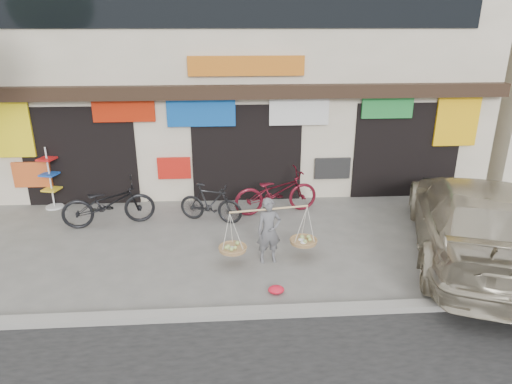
{
  "coord_description": "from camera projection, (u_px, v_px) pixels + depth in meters",
  "views": [
    {
      "loc": [
        -0.57,
        -8.61,
        4.77
      ],
      "look_at": [
        0.08,
        0.9,
        1.19
      ],
      "focal_mm": 32.0,
      "sensor_mm": 36.0,
      "label": 1
    }
  ],
  "objects": [
    {
      "name": "display_rack",
      "position": [
        51.0,
        184.0,
        12.21
      ],
      "size": [
        0.49,
        0.49,
        1.7
      ],
      "rotation": [
        0.0,
        0.0,
        -0.26
      ],
      "color": "silver",
      "rests_on": "ground"
    },
    {
      "name": "bike_2",
      "position": [
        276.0,
        192.0,
        11.93
      ],
      "size": [
        2.34,
        1.2,
        1.17
      ],
      "primitive_type": "imported",
      "rotation": [
        0.0,
        0.0,
        1.77
      ],
      "color": "#5A0F1C",
      "rests_on": "ground"
    },
    {
      "name": "ground",
      "position": [
        255.0,
        259.0,
        9.76
      ],
      "size": [
        70.0,
        70.0,
        0.0
      ],
      "primitive_type": "plane",
      "color": "slate",
      "rests_on": "ground"
    },
    {
      "name": "red_bag",
      "position": [
        276.0,
        290.0,
        8.51
      ],
      "size": [
        0.31,
        0.25,
        0.14
      ],
      "primitive_type": "ellipsoid",
      "color": "red",
      "rests_on": "ground"
    },
    {
      "name": "kerb",
      "position": [
        263.0,
        312.0,
        7.87
      ],
      "size": [
        70.0,
        0.25,
        0.12
      ],
      "primitive_type": "cube",
      "color": "gray",
      "rests_on": "ground"
    },
    {
      "name": "street_vendor",
      "position": [
        269.0,
        234.0,
        9.45
      ],
      "size": [
        2.07,
        0.79,
        1.42
      ],
      "rotation": [
        0.0,
        0.0,
        0.15
      ],
      "color": "slate",
      "rests_on": "ground"
    },
    {
      "name": "bike_0",
      "position": [
        108.0,
        203.0,
        11.2
      ],
      "size": [
        2.33,
        1.24,
        1.16
      ],
      "primitive_type": "imported",
      "rotation": [
        0.0,
        0.0,
        1.79
      ],
      "color": "black",
      "rests_on": "ground"
    },
    {
      "name": "bike_1",
      "position": [
        211.0,
        203.0,
        11.42
      ],
      "size": [
        1.72,
        1.01,
        1.0
      ],
      "primitive_type": "imported",
      "rotation": [
        0.0,
        0.0,
        1.22
      ],
      "color": "black",
      "rests_on": "ground"
    },
    {
      "name": "suv",
      "position": [
        476.0,
        219.0,
        9.61
      ],
      "size": [
        4.2,
        6.4,
        1.72
      ],
      "rotation": [
        0.0,
        0.0,
        2.81
      ],
      "color": "#B8AD94",
      "rests_on": "ground"
    },
    {
      "name": "shophouse_block",
      "position": [
        242.0,
        65.0,
        14.54
      ],
      "size": [
        14.0,
        6.32,
        7.0
      ],
      "color": "beige",
      "rests_on": "ground"
    }
  ]
}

